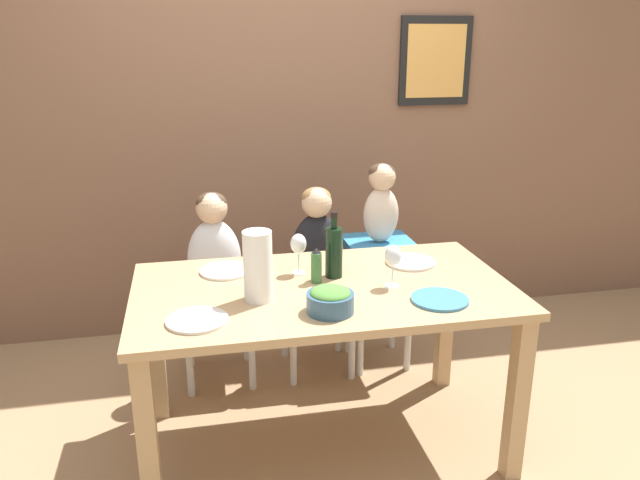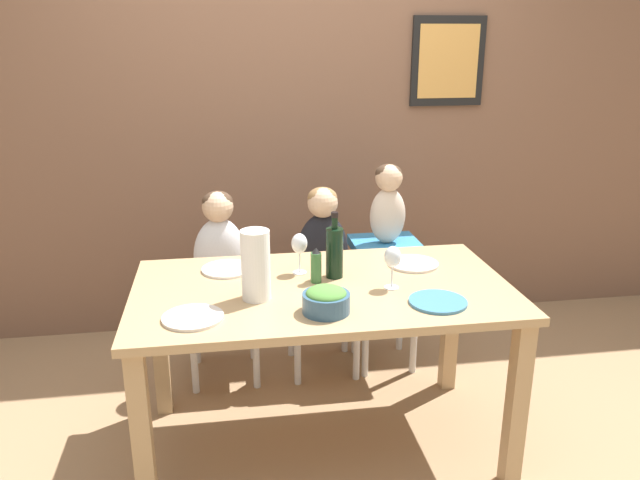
{
  "view_description": "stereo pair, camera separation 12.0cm",
  "coord_description": "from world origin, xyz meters",
  "px_view_note": "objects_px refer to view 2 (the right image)",
  "views": [
    {
      "loc": [
        -0.5,
        -2.33,
        1.75
      ],
      "look_at": [
        0.0,
        0.06,
        0.94
      ],
      "focal_mm": 35.0,
      "sensor_mm": 36.0,
      "label": 1
    },
    {
      "loc": [
        -0.38,
        -2.35,
        1.75
      ],
      "look_at": [
        0.0,
        0.06,
        0.94
      ],
      "focal_mm": 35.0,
      "sensor_mm": 36.0,
      "label": 2
    }
  ],
  "objects_px": {
    "paper_towel_roll": "(256,265)",
    "dinner_plate_back_right": "(413,264)",
    "chair_far_center": "(322,302)",
    "wine_glass_far": "(299,245)",
    "dinner_plate_front_left": "(193,317)",
    "dinner_plate_front_right": "(438,302)",
    "chair_far_left": "(223,308)",
    "chair_right_highchair": "(386,269)",
    "wine_bottle": "(334,251)",
    "person_baby_right": "(388,200)",
    "person_child_center": "(323,240)",
    "person_child_left": "(220,245)",
    "wine_glass_near": "(393,258)",
    "dinner_plate_back_left": "(227,269)",
    "salad_bowl_large": "(326,300)"
  },
  "relations": [
    {
      "from": "wine_bottle",
      "to": "wine_glass_near",
      "type": "height_order",
      "value": "wine_bottle"
    },
    {
      "from": "chair_far_left",
      "to": "salad_bowl_large",
      "type": "bearing_deg",
      "value": -67.06
    },
    {
      "from": "person_baby_right",
      "to": "wine_glass_near",
      "type": "xyz_separation_m",
      "value": [
        -0.18,
        -0.74,
        -0.05
      ]
    },
    {
      "from": "dinner_plate_front_left",
      "to": "chair_far_left",
      "type": "bearing_deg",
      "value": 83.71
    },
    {
      "from": "chair_right_highchair",
      "to": "wine_bottle",
      "type": "distance_m",
      "value": 0.76
    },
    {
      "from": "person_baby_right",
      "to": "paper_towel_roll",
      "type": "height_order",
      "value": "person_baby_right"
    },
    {
      "from": "person_child_center",
      "to": "dinner_plate_front_right",
      "type": "relative_size",
      "value": 2.48
    },
    {
      "from": "chair_right_highchair",
      "to": "wine_glass_near",
      "type": "relative_size",
      "value": 3.93
    },
    {
      "from": "dinner_plate_front_left",
      "to": "chair_far_center",
      "type": "bearing_deg",
      "value": 55.33
    },
    {
      "from": "person_baby_right",
      "to": "person_child_center",
      "type": "bearing_deg",
      "value": -179.92
    },
    {
      "from": "chair_far_center",
      "to": "dinner_plate_back_right",
      "type": "distance_m",
      "value": 0.71
    },
    {
      "from": "wine_glass_far",
      "to": "chair_far_center",
      "type": "bearing_deg",
      "value": 70.14
    },
    {
      "from": "paper_towel_roll",
      "to": "dinner_plate_back_right",
      "type": "relative_size",
      "value": 1.24
    },
    {
      "from": "wine_glass_near",
      "to": "chair_far_left",
      "type": "bearing_deg",
      "value": 133.39
    },
    {
      "from": "chair_far_left",
      "to": "dinner_plate_front_left",
      "type": "height_order",
      "value": "dinner_plate_front_left"
    },
    {
      "from": "chair_far_center",
      "to": "chair_right_highchair",
      "type": "height_order",
      "value": "chair_right_highchair"
    },
    {
      "from": "chair_far_center",
      "to": "dinner_plate_back_right",
      "type": "xyz_separation_m",
      "value": [
        0.34,
        -0.49,
        0.38
      ]
    },
    {
      "from": "chair_far_center",
      "to": "wine_glass_far",
      "type": "relative_size",
      "value": 2.54
    },
    {
      "from": "person_child_left",
      "to": "salad_bowl_large",
      "type": "height_order",
      "value": "person_child_left"
    },
    {
      "from": "chair_far_center",
      "to": "person_child_left",
      "type": "bearing_deg",
      "value": 179.9
    },
    {
      "from": "dinner_plate_back_left",
      "to": "dinner_plate_back_right",
      "type": "bearing_deg",
      "value": -4.35
    },
    {
      "from": "chair_far_center",
      "to": "dinner_plate_back_right",
      "type": "bearing_deg",
      "value": -55.64
    },
    {
      "from": "paper_towel_roll",
      "to": "dinner_plate_back_right",
      "type": "bearing_deg",
      "value": 20.27
    },
    {
      "from": "person_baby_right",
      "to": "wine_glass_far",
      "type": "xyz_separation_m",
      "value": [
        -0.53,
        -0.51,
        -0.05
      ]
    },
    {
      "from": "paper_towel_roll",
      "to": "chair_right_highchair",
      "type": "bearing_deg",
      "value": 46.08
    },
    {
      "from": "person_baby_right",
      "to": "wine_bottle",
      "type": "bearing_deg",
      "value": -123.75
    },
    {
      "from": "chair_far_left",
      "to": "chair_right_highchair",
      "type": "relative_size",
      "value": 0.65
    },
    {
      "from": "person_child_center",
      "to": "person_child_left",
      "type": "bearing_deg",
      "value": 180.0
    },
    {
      "from": "wine_bottle",
      "to": "dinner_plate_back_right",
      "type": "height_order",
      "value": "wine_bottle"
    },
    {
      "from": "paper_towel_roll",
      "to": "dinner_plate_back_right",
      "type": "xyz_separation_m",
      "value": [
        0.72,
        0.27,
        -0.13
      ]
    },
    {
      "from": "chair_far_center",
      "to": "chair_right_highchair",
      "type": "relative_size",
      "value": 0.65
    },
    {
      "from": "dinner_plate_back_right",
      "to": "dinner_plate_front_left",
      "type": "bearing_deg",
      "value": -156.58
    },
    {
      "from": "wine_glass_far",
      "to": "paper_towel_roll",
      "type": "bearing_deg",
      "value": -129.09
    },
    {
      "from": "person_baby_right",
      "to": "chair_right_highchair",
      "type": "bearing_deg",
      "value": -90.0
    },
    {
      "from": "chair_far_center",
      "to": "wine_glass_far",
      "type": "xyz_separation_m",
      "value": [
        -0.18,
        -0.51,
        0.5
      ]
    },
    {
      "from": "chair_far_left",
      "to": "chair_far_center",
      "type": "xyz_separation_m",
      "value": [
        0.53,
        0.0,
        0.0
      ]
    },
    {
      "from": "chair_right_highchair",
      "to": "person_child_center",
      "type": "distance_m",
      "value": 0.39
    },
    {
      "from": "wine_bottle",
      "to": "wine_glass_near",
      "type": "xyz_separation_m",
      "value": [
        0.21,
        -0.16,
        0.01
      ]
    },
    {
      "from": "person_baby_right",
      "to": "paper_towel_roll",
      "type": "bearing_deg",
      "value": -133.87
    },
    {
      "from": "person_baby_right",
      "to": "dinner_plate_front_right",
      "type": "distance_m",
      "value": 0.93
    },
    {
      "from": "dinner_plate_back_right",
      "to": "wine_glass_far",
      "type": "bearing_deg",
      "value": -178.03
    },
    {
      "from": "dinner_plate_back_left",
      "to": "chair_right_highchair",
      "type": "bearing_deg",
      "value": 27.03
    },
    {
      "from": "person_child_center",
      "to": "dinner_plate_front_left",
      "type": "distance_m",
      "value": 1.1
    },
    {
      "from": "chair_far_left",
      "to": "dinner_plate_front_right",
      "type": "distance_m",
      "value": 1.29
    },
    {
      "from": "salad_bowl_large",
      "to": "dinner_plate_back_left",
      "type": "relative_size",
      "value": 0.8
    },
    {
      "from": "chair_far_left",
      "to": "wine_glass_far",
      "type": "height_order",
      "value": "wine_glass_far"
    },
    {
      "from": "wine_glass_far",
      "to": "dinner_plate_front_right",
      "type": "bearing_deg",
      "value": -39.65
    },
    {
      "from": "chair_far_center",
      "to": "wine_glass_far",
      "type": "bearing_deg",
      "value": -109.86
    },
    {
      "from": "wine_glass_far",
      "to": "salad_bowl_large",
      "type": "bearing_deg",
      "value": -83.53
    },
    {
      "from": "chair_far_center",
      "to": "paper_towel_roll",
      "type": "bearing_deg",
      "value": -116.98
    }
  ]
}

